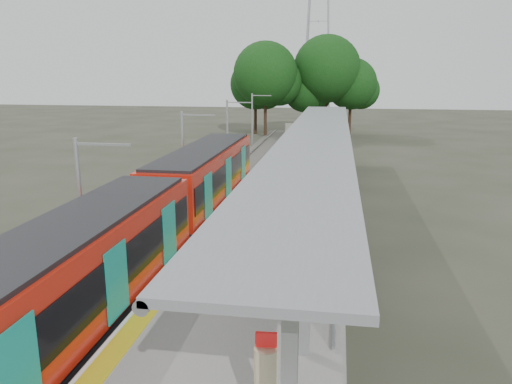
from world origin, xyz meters
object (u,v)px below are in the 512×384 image
Objects in this scene: bench_near at (330,235)px; bench_mid at (314,215)px; train at (159,211)px; litter_bin at (304,186)px; info_pillar_far at (314,158)px; bench_far at (336,151)px.

bench_mid is at bearing 87.11° from bench_near.
bench_mid is (6.20, 2.23, -0.54)m from train.
bench_mid is 6.22m from litter_bin.
train is at bearing -100.92° from info_pillar_far.
bench_mid is 0.84× the size of bench_far.
bench_mid is at bearing -79.32° from bench_far.
train is 34.37× the size of litter_bin.
bench_far is at bearing 77.61° from info_pillar_far.
bench_far is (0.07, 20.56, 0.07)m from bench_near.
bench_near is 16.56m from info_pillar_far.
bench_near is at bearing -59.00° from bench_mid.
bench_near reaches higher than bench_mid.
train is 17.50× the size of info_pillar_far.
train reaches higher than bench_mid.
info_pillar_far is at bearing -97.06° from bench_far.
bench_far is at bearing 81.81° from litter_bin.
train reaches higher than bench_far.
info_pillar_far is at bearing 71.03° from train.
bench_far is 2.22× the size of litter_bin.
train is 9.98m from litter_bin.
train is at bearing 157.38° from bench_near.
bench_far is 1.13× the size of info_pillar_far.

